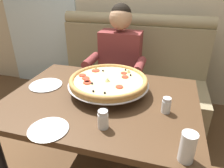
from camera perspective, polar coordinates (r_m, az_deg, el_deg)
booth_bench at (r=2.35m, az=4.55°, el=0.13°), size 1.66×0.78×1.13m
dining_table at (r=1.43m, az=-2.91°, el=-6.76°), size 1.27×0.94×0.74m
diner_main at (r=2.00m, az=1.58°, el=5.06°), size 0.54×0.64×1.27m
pizza at (r=1.42m, az=-1.01°, el=0.91°), size 0.56×0.56×0.12m
shaker_oregano at (r=1.10m, az=-2.50°, el=-10.09°), size 0.06×0.06×0.11m
shaker_pepper_flakes at (r=1.26m, az=14.80°, el=-5.98°), size 0.05×0.05×0.10m
plate_near_left at (r=1.62m, az=-17.93°, el=-0.04°), size 0.24×0.24×0.02m
plate_near_right at (r=1.16m, az=-17.28°, el=-11.66°), size 0.22×0.22×0.02m
drinking_glass at (r=0.97m, az=20.16°, el=-16.52°), size 0.07×0.07×0.14m
patio_chair at (r=3.74m, az=-9.82°, el=11.99°), size 0.42×0.41×0.86m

